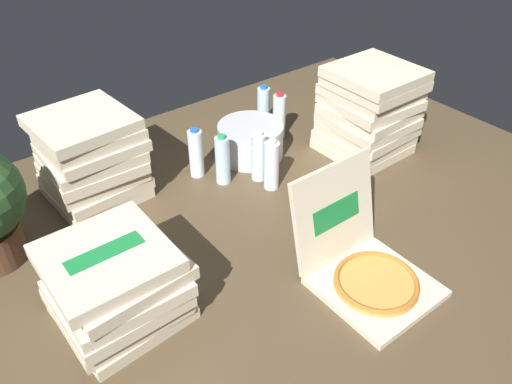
# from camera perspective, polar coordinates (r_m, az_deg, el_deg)

# --- Properties ---
(ground_plane) EXTENTS (3.20, 2.40, 0.02)m
(ground_plane) POSITION_cam_1_polar(r_m,az_deg,el_deg) (2.14, 0.82, -4.87)
(ground_plane) COLOR #4C3D28
(open_pizza_box) EXTENTS (0.38, 0.49, 0.40)m
(open_pizza_box) POSITION_cam_1_polar(r_m,az_deg,el_deg) (1.93, 11.87, -7.69)
(open_pizza_box) COLOR beige
(open_pizza_box) RESTS_ON ground_plane
(pizza_stack_right_mid) EXTENTS (0.42, 0.41, 0.40)m
(pizza_stack_right_mid) POSITION_cam_1_polar(r_m,az_deg,el_deg) (2.36, -18.01, 3.72)
(pizza_stack_right_mid) COLOR beige
(pizza_stack_right_mid) RESTS_ON ground_plane
(pizza_stack_center_far) EXTENTS (0.42, 0.42, 0.30)m
(pizza_stack_center_far) POSITION_cam_1_polar(r_m,az_deg,el_deg) (1.78, -15.39, -10.09)
(pizza_stack_center_far) COLOR beige
(pizza_stack_center_far) RESTS_ON ground_plane
(pizza_stack_center_near) EXTENTS (0.41, 0.41, 0.45)m
(pizza_stack_center_near) POSITION_cam_1_polar(r_m,az_deg,el_deg) (2.63, 12.54, 8.86)
(pizza_stack_center_near) COLOR beige
(pizza_stack_center_near) RESTS_ON ground_plane
(ice_bucket) EXTENTS (0.33, 0.33, 0.17)m
(ice_bucket) POSITION_cam_1_polar(r_m,az_deg,el_deg) (2.58, -0.61, 5.76)
(ice_bucket) COLOR #B7BABF
(ice_bucket) RESTS_ON ground_plane
(water_bottle_0) EXTENTS (0.07, 0.07, 0.25)m
(water_bottle_0) POSITION_cam_1_polar(r_m,az_deg,el_deg) (2.82, 0.84, 9.35)
(water_bottle_0) COLOR silver
(water_bottle_0) RESTS_ON ground_plane
(water_bottle_1) EXTENTS (0.07, 0.07, 0.25)m
(water_bottle_1) POSITION_cam_1_polar(r_m,az_deg,el_deg) (2.33, 1.75, 3.00)
(water_bottle_1) COLOR white
(water_bottle_1) RESTS_ON ground_plane
(water_bottle_2) EXTENTS (0.07, 0.07, 0.25)m
(water_bottle_2) POSITION_cam_1_polar(r_m,az_deg,el_deg) (2.74, 2.61, 8.50)
(water_bottle_2) COLOR silver
(water_bottle_2) RESTS_ON ground_plane
(water_bottle_3) EXTENTS (0.07, 0.07, 0.25)m
(water_bottle_3) POSITION_cam_1_polar(r_m,az_deg,el_deg) (2.37, -3.75, 3.60)
(water_bottle_3) COLOR silver
(water_bottle_3) RESTS_ON ground_plane
(water_bottle_4) EXTENTS (0.07, 0.07, 0.25)m
(water_bottle_4) POSITION_cam_1_polar(r_m,az_deg,el_deg) (2.39, 0.30, 3.97)
(water_bottle_4) COLOR silver
(water_bottle_4) RESTS_ON ground_plane
(water_bottle_5) EXTENTS (0.07, 0.07, 0.25)m
(water_bottle_5) POSITION_cam_1_polar(r_m,az_deg,el_deg) (2.43, -6.72, 4.33)
(water_bottle_5) COLOR white
(water_bottle_5) RESTS_ON ground_plane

